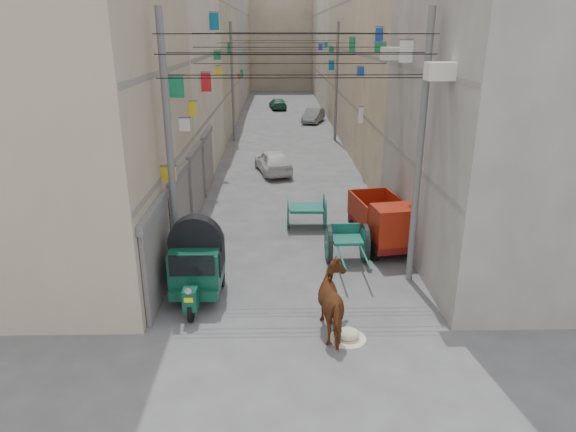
{
  "coord_description": "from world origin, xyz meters",
  "views": [
    {
      "loc": [
        -0.51,
        -8.48,
        7.35
      ],
      "look_at": [
        -0.2,
        6.5,
        1.96
      ],
      "focal_mm": 32.0,
      "sensor_mm": 36.0,
      "label": 1
    }
  ],
  "objects_px": {
    "second_cart": "(306,210)",
    "feed_sack": "(348,334)",
    "auto_rickshaw": "(197,261)",
    "distant_car_white": "(273,161)",
    "distant_car_green": "(278,104)",
    "tonga_cart": "(347,243)",
    "horse": "(337,303)",
    "distant_car_grey": "(313,115)",
    "mini_truck": "(386,226)"
  },
  "relations": [
    {
      "from": "tonga_cart",
      "to": "auto_rickshaw",
      "type": "bearing_deg",
      "value": -154.84
    },
    {
      "from": "distant_car_grey",
      "to": "distant_car_green",
      "type": "height_order",
      "value": "distant_car_grey"
    },
    {
      "from": "auto_rickshaw",
      "to": "second_cart",
      "type": "xyz_separation_m",
      "value": [
        3.46,
        5.63,
        -0.4
      ]
    },
    {
      "from": "second_cart",
      "to": "distant_car_white",
      "type": "bearing_deg",
      "value": 100.28
    },
    {
      "from": "horse",
      "to": "distant_car_grey",
      "type": "distance_m",
      "value": 32.77
    },
    {
      "from": "second_cart",
      "to": "distant_car_green",
      "type": "relative_size",
      "value": 0.43
    },
    {
      "from": "horse",
      "to": "distant_car_green",
      "type": "distance_m",
      "value": 40.9
    },
    {
      "from": "mini_truck",
      "to": "distant_car_grey",
      "type": "relative_size",
      "value": 0.98
    },
    {
      "from": "auto_rickshaw",
      "to": "distant_car_grey",
      "type": "distance_m",
      "value": 31.21
    },
    {
      "from": "auto_rickshaw",
      "to": "distant_car_white",
      "type": "bearing_deg",
      "value": 82.06
    },
    {
      "from": "tonga_cart",
      "to": "mini_truck",
      "type": "bearing_deg",
      "value": 30.37
    },
    {
      "from": "auto_rickshaw",
      "to": "mini_truck",
      "type": "bearing_deg",
      "value": 28.54
    },
    {
      "from": "tonga_cart",
      "to": "mini_truck",
      "type": "relative_size",
      "value": 0.82
    },
    {
      "from": "auto_rickshaw",
      "to": "tonga_cart",
      "type": "relative_size",
      "value": 0.92
    },
    {
      "from": "second_cart",
      "to": "distant_car_white",
      "type": "relative_size",
      "value": 0.41
    },
    {
      "from": "auto_rickshaw",
      "to": "mini_truck",
      "type": "xyz_separation_m",
      "value": [
        6.12,
        3.25,
        -0.21
      ]
    },
    {
      "from": "distant_car_green",
      "to": "tonga_cart",
      "type": "bearing_deg",
      "value": 86.17
    },
    {
      "from": "feed_sack",
      "to": "distant_car_grey",
      "type": "relative_size",
      "value": 0.16
    },
    {
      "from": "auto_rickshaw",
      "to": "feed_sack",
      "type": "distance_m",
      "value": 4.8
    },
    {
      "from": "mini_truck",
      "to": "distant_car_grey",
      "type": "bearing_deg",
      "value": 81.85
    },
    {
      "from": "auto_rickshaw",
      "to": "distant_car_white",
      "type": "distance_m",
      "value": 14.16
    },
    {
      "from": "distant_car_white",
      "to": "distant_car_green",
      "type": "relative_size",
      "value": 1.04
    },
    {
      "from": "distant_car_white",
      "to": "distant_car_green",
      "type": "height_order",
      "value": "distant_car_white"
    },
    {
      "from": "second_cart",
      "to": "distant_car_grey",
      "type": "height_order",
      "value": "second_cart"
    },
    {
      "from": "mini_truck",
      "to": "distant_car_green",
      "type": "relative_size",
      "value": 0.98
    },
    {
      "from": "distant_car_white",
      "to": "auto_rickshaw",
      "type": "bearing_deg",
      "value": 68.14
    },
    {
      "from": "tonga_cart",
      "to": "distant_car_green",
      "type": "relative_size",
      "value": 0.8
    },
    {
      "from": "auto_rickshaw",
      "to": "horse",
      "type": "distance_m",
      "value": 4.33
    },
    {
      "from": "second_cart",
      "to": "feed_sack",
      "type": "distance_m",
      "value": 8.0
    },
    {
      "from": "feed_sack",
      "to": "horse",
      "type": "relative_size",
      "value": 0.29
    },
    {
      "from": "horse",
      "to": "distant_car_white",
      "type": "distance_m",
      "value": 16.1
    },
    {
      "from": "second_cart",
      "to": "feed_sack",
      "type": "bearing_deg",
      "value": -84.57
    },
    {
      "from": "horse",
      "to": "distant_car_grey",
      "type": "relative_size",
      "value": 0.56
    },
    {
      "from": "distant_car_grey",
      "to": "distant_car_green",
      "type": "xyz_separation_m",
      "value": [
        -3.05,
        8.14,
        -0.07
      ]
    },
    {
      "from": "mini_truck",
      "to": "distant_car_white",
      "type": "distance_m",
      "value": 11.48
    },
    {
      "from": "distant_car_white",
      "to": "distant_car_grey",
      "type": "distance_m",
      "value": 17.06
    },
    {
      "from": "distant_car_grey",
      "to": "feed_sack",
      "type": "bearing_deg",
      "value": -75.28
    },
    {
      "from": "horse",
      "to": "second_cart",
      "type": "bearing_deg",
      "value": -95.0
    },
    {
      "from": "second_cart",
      "to": "auto_rickshaw",
      "type": "bearing_deg",
      "value": -120.6
    },
    {
      "from": "horse",
      "to": "distant_car_green",
      "type": "bearing_deg",
      "value": -95.74
    },
    {
      "from": "second_cart",
      "to": "distant_car_grey",
      "type": "xyz_separation_m",
      "value": [
        1.97,
        25.09,
        -0.12
      ]
    },
    {
      "from": "auto_rickshaw",
      "to": "distant_car_grey",
      "type": "bearing_deg",
      "value": 80.51
    },
    {
      "from": "distant_car_grey",
      "to": "second_cart",
      "type": "bearing_deg",
      "value": -77.43
    },
    {
      "from": "tonga_cart",
      "to": "distant_car_green",
      "type": "xyz_separation_m",
      "value": [
        -2.26,
        36.54,
        -0.15
      ]
    },
    {
      "from": "horse",
      "to": "feed_sack",
      "type": "bearing_deg",
      "value": 121.21
    },
    {
      "from": "tonga_cart",
      "to": "distant_car_grey",
      "type": "distance_m",
      "value": 28.4
    },
    {
      "from": "distant_car_white",
      "to": "second_cart",
      "type": "bearing_deg",
      "value": 85.94
    },
    {
      "from": "horse",
      "to": "distant_car_white",
      "type": "xyz_separation_m",
      "value": [
        -1.74,
        16.01,
        -0.22
      ]
    },
    {
      "from": "distant_car_white",
      "to": "mini_truck",
      "type": "bearing_deg",
      "value": 97.18
    },
    {
      "from": "distant_car_white",
      "to": "distant_car_grey",
      "type": "bearing_deg",
      "value": -114.69
    }
  ]
}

